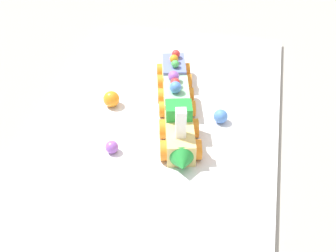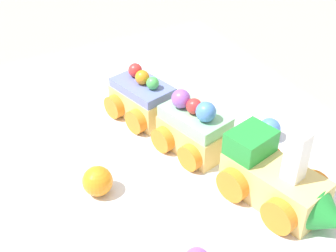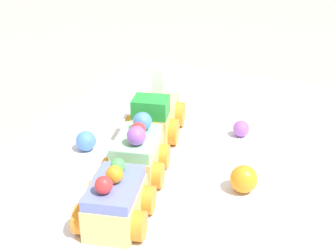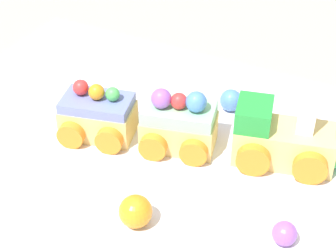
{
  "view_description": "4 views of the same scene",
  "coord_description": "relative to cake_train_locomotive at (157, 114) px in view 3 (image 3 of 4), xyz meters",
  "views": [
    {
      "loc": [
        0.66,
        0.15,
        0.55
      ],
      "look_at": [
        0.05,
        0.02,
        0.03
      ],
      "focal_mm": 50.0,
      "sensor_mm": 36.0,
      "label": 1
    },
    {
      "loc": [
        0.32,
        -0.2,
        0.35
      ],
      "look_at": [
        -0.01,
        -0.02,
        0.07
      ],
      "focal_mm": 50.0,
      "sensor_mm": 36.0,
      "label": 2
    },
    {
      "loc": [
        -0.45,
        -0.2,
        0.3
      ],
      "look_at": [
        -0.04,
        -0.02,
        0.08
      ],
      "focal_mm": 50.0,
      "sensor_mm": 36.0,
      "label": 3
    },
    {
      "loc": [
        0.17,
        -0.41,
        0.39
      ],
      "look_at": [
        -0.03,
        -0.01,
        0.06
      ],
      "focal_mm": 60.0,
      "sensor_mm": 36.0,
      "label": 4
    }
  ],
  "objects": [
    {
      "name": "ground_plane",
      "position": [
        -0.08,
        -0.05,
        -0.04
      ],
      "size": [
        10.0,
        10.0,
        0.0
      ],
      "primitive_type": "plane",
      "color": "gray"
    },
    {
      "name": "display_board",
      "position": [
        -0.08,
        -0.05,
        -0.03
      ],
      "size": [
        0.68,
        0.43,
        0.01
      ],
      "primitive_type": "cube",
      "color": "white",
      "rests_on": "ground_plane"
    },
    {
      "name": "cake_train_locomotive",
      "position": [
        0.0,
        0.0,
        0.0
      ],
      "size": [
        0.13,
        0.09,
        0.09
      ],
      "rotation": [
        0.0,
        0.0,
        0.24
      ],
      "color": "#E5C675",
      "rests_on": "display_board"
    },
    {
      "name": "cake_car_mint",
      "position": [
        -0.11,
        -0.03,
        0.0
      ],
      "size": [
        0.09,
        0.08,
        0.07
      ],
      "rotation": [
        0.0,
        0.0,
        0.24
      ],
      "color": "#E5C675",
      "rests_on": "display_board"
    },
    {
      "name": "cake_car_blueberry",
      "position": [
        -0.2,
        -0.05,
        -0.0
      ],
      "size": [
        0.09,
        0.08,
        0.06
      ],
      "rotation": [
        0.0,
        0.0,
        0.24
      ],
      "color": "#E5C675",
      "rests_on": "display_board"
    },
    {
      "name": "gumball_orange",
      "position": [
        -0.1,
        -0.15,
        -0.01
      ],
      "size": [
        0.03,
        0.03,
        0.03
      ],
      "primitive_type": "sphere",
      "color": "orange",
      "rests_on": "display_board"
    },
    {
      "name": "gumball_blue",
      "position": [
        -0.09,
        0.06,
        -0.01
      ],
      "size": [
        0.03,
        0.03,
        0.03
      ],
      "primitive_type": "sphere",
      "color": "#4C84E0",
      "rests_on": "display_board"
    },
    {
      "name": "gumball_purple",
      "position": [
        0.03,
        -0.11,
        -0.01
      ],
      "size": [
        0.02,
        0.02,
        0.02
      ],
      "primitive_type": "sphere",
      "color": "#9956C6",
      "rests_on": "display_board"
    }
  ]
}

